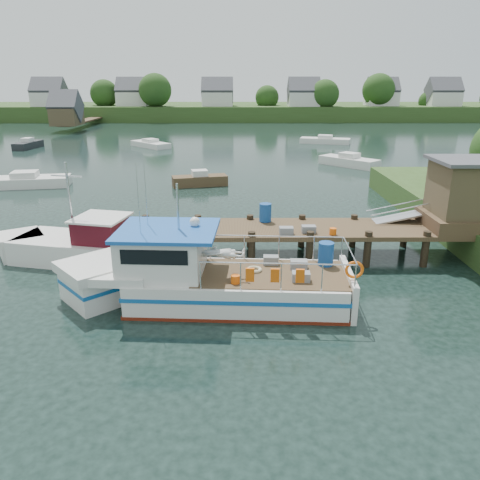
{
  "coord_description": "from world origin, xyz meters",
  "views": [
    {
      "loc": [
        -1.11,
        -20.2,
        7.69
      ],
      "look_at": [
        -1.0,
        -1.5,
        1.3
      ],
      "focal_mm": 35.0,
      "sensor_mm": 36.0,
      "label": 1
    }
  ],
  "objects_px": {
    "moored_b": "(349,161)",
    "moored_d": "(151,144)",
    "moored_e": "(28,144)",
    "moored_far": "(325,140)",
    "lobster_boat": "(201,278)",
    "moored_rowboat": "(200,180)",
    "moored_a": "(26,181)",
    "dock": "(407,209)",
    "work_boat": "(84,246)"
  },
  "relations": [
    {
      "from": "moored_e",
      "to": "dock",
      "type": "bearing_deg",
      "value": -50.28
    },
    {
      "from": "moored_b",
      "to": "moored_d",
      "type": "xyz_separation_m",
      "value": [
        -21.15,
        13.47,
        -0.09
      ]
    },
    {
      "from": "moored_rowboat",
      "to": "moored_far",
      "type": "height_order",
      "value": "moored_rowboat"
    },
    {
      "from": "dock",
      "to": "moored_b",
      "type": "height_order",
      "value": "dock"
    },
    {
      "from": "moored_a",
      "to": "moored_d",
      "type": "bearing_deg",
      "value": 86.75
    },
    {
      "from": "moored_rowboat",
      "to": "moored_b",
      "type": "xyz_separation_m",
      "value": [
        13.48,
        8.65,
        0.02
      ]
    },
    {
      "from": "moored_b",
      "to": "moored_e",
      "type": "distance_m",
      "value": 37.71
    },
    {
      "from": "dock",
      "to": "moored_d",
      "type": "distance_m",
      "value": 41.68
    },
    {
      "from": "moored_rowboat",
      "to": "moored_a",
      "type": "height_order",
      "value": "moored_rowboat"
    },
    {
      "from": "moored_d",
      "to": "moored_e",
      "type": "distance_m",
      "value": 14.48
    },
    {
      "from": "dock",
      "to": "work_boat",
      "type": "distance_m",
      "value": 14.54
    },
    {
      "from": "moored_d",
      "to": "work_boat",
      "type": "bearing_deg",
      "value": -97.37
    },
    {
      "from": "dock",
      "to": "moored_far",
      "type": "distance_m",
      "value": 41.08
    },
    {
      "from": "moored_b",
      "to": "work_boat",
      "type": "bearing_deg",
      "value": -114.0
    },
    {
      "from": "work_boat",
      "to": "moored_b",
      "type": "distance_m",
      "value": 30.11
    },
    {
      "from": "lobster_boat",
      "to": "moored_d",
      "type": "height_order",
      "value": "lobster_boat"
    },
    {
      "from": "dock",
      "to": "lobster_boat",
      "type": "bearing_deg",
      "value": -152.12
    },
    {
      "from": "lobster_boat",
      "to": "moored_rowboat",
      "type": "relative_size",
      "value": 2.5
    },
    {
      "from": "moored_a",
      "to": "moored_b",
      "type": "height_order",
      "value": "moored_b"
    },
    {
      "from": "moored_e",
      "to": "moored_b",
      "type": "bearing_deg",
      "value": -21.4
    },
    {
      "from": "dock",
      "to": "moored_far",
      "type": "relative_size",
      "value": 2.5
    },
    {
      "from": "moored_e",
      "to": "lobster_boat",
      "type": "bearing_deg",
      "value": -62.19
    },
    {
      "from": "moored_a",
      "to": "moored_e",
      "type": "height_order",
      "value": "moored_e"
    },
    {
      "from": "lobster_boat",
      "to": "moored_far",
      "type": "distance_m",
      "value": 47.32
    },
    {
      "from": "moored_a",
      "to": "moored_e",
      "type": "distance_m",
      "value": 23.19
    },
    {
      "from": "moored_rowboat",
      "to": "moored_d",
      "type": "height_order",
      "value": "moored_rowboat"
    },
    {
      "from": "moored_a",
      "to": "dock",
      "type": "bearing_deg",
      "value": -21.61
    },
    {
      "from": "moored_a",
      "to": "moored_rowboat",
      "type": "bearing_deg",
      "value": 12.06
    },
    {
      "from": "moored_rowboat",
      "to": "moored_b",
      "type": "bearing_deg",
      "value": 49.11
    },
    {
      "from": "moored_e",
      "to": "moored_d",
      "type": "bearing_deg",
      "value": 1.88
    },
    {
      "from": "moored_rowboat",
      "to": "moored_far",
      "type": "bearing_deg",
      "value": 77.29
    },
    {
      "from": "lobster_boat",
      "to": "moored_e",
      "type": "height_order",
      "value": "lobster_boat"
    },
    {
      "from": "moored_far",
      "to": "moored_e",
      "type": "distance_m",
      "value": 36.61
    },
    {
      "from": "lobster_boat",
      "to": "moored_rowboat",
      "type": "distance_m",
      "value": 20.13
    },
    {
      "from": "lobster_boat",
      "to": "moored_a",
      "type": "bearing_deg",
      "value": 130.19
    },
    {
      "from": "moored_b",
      "to": "moored_e",
      "type": "relative_size",
      "value": 1.17
    },
    {
      "from": "dock",
      "to": "moored_d",
      "type": "xyz_separation_m",
      "value": [
        -18.18,
        37.46,
        -1.87
      ]
    },
    {
      "from": "moored_d",
      "to": "lobster_boat",
      "type": "bearing_deg",
      "value": -90.61
    },
    {
      "from": "moored_d",
      "to": "moored_e",
      "type": "relative_size",
      "value": 1.23
    },
    {
      "from": "moored_far",
      "to": "work_boat",
      "type": "bearing_deg",
      "value": -111.98
    },
    {
      "from": "work_boat",
      "to": "moored_a",
      "type": "distance_m",
      "value": 18.17
    },
    {
      "from": "moored_rowboat",
      "to": "moored_far",
      "type": "distance_m",
      "value": 29.23
    },
    {
      "from": "moored_far",
      "to": "moored_a",
      "type": "height_order",
      "value": "moored_a"
    },
    {
      "from": "lobster_boat",
      "to": "moored_a",
      "type": "xyz_separation_m",
      "value": [
        -14.83,
        19.75,
        -0.51
      ]
    },
    {
      "from": "lobster_boat",
      "to": "moored_e",
      "type": "xyz_separation_m",
      "value": [
        -23.69,
        41.18,
        -0.49
      ]
    },
    {
      "from": "moored_far",
      "to": "moored_e",
      "type": "relative_size",
      "value": 1.43
    },
    {
      "from": "moored_a",
      "to": "moored_b",
      "type": "xyz_separation_m",
      "value": [
        26.73,
        8.97,
        0.03
      ]
    },
    {
      "from": "work_boat",
      "to": "moored_d",
      "type": "xyz_separation_m",
      "value": [
        -3.74,
        38.03,
        -0.33
      ]
    },
    {
      "from": "moored_far",
      "to": "moored_a",
      "type": "relative_size",
      "value": 1.0
    },
    {
      "from": "lobster_boat",
      "to": "moored_rowboat",
      "type": "height_order",
      "value": "lobster_boat"
    }
  ]
}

